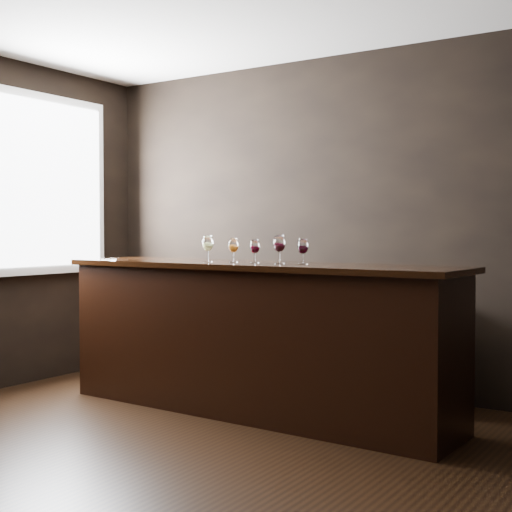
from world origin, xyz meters
The scene contains 10 objects.
ground centered at (0.00, 0.00, 0.00)m, with size 5.00×5.00×0.00m, color black.
room_shell centered at (-0.23, 0.11, 1.81)m, with size 5.02×4.52×2.81m.
bar_counter centered at (-0.26, 1.20, 0.53)m, with size 3.03×0.66×1.06m, color black.
bar_top centered at (-0.26, 1.20, 1.08)m, with size 3.13×0.73×0.04m, color black.
back_bar_shelf centered at (-0.32, 2.03, 0.41)m, with size 2.26×0.40×0.81m, color black.
glass_white centered at (-0.66, 1.17, 1.24)m, with size 0.08×0.08×0.20m.
glass_amber centered at (-0.45, 1.21, 1.22)m, with size 0.08×0.08×0.18m.
glass_red_a centered at (-0.26, 1.20, 1.22)m, with size 0.07×0.07×0.17m.
glass_red_b centered at (-0.05, 1.20, 1.24)m, with size 0.09×0.09×0.20m.
glass_red_c centered at (0.15, 1.18, 1.22)m, with size 0.08×0.08×0.18m.
Camera 1 is at (2.58, -3.13, 1.33)m, focal length 50.00 mm.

